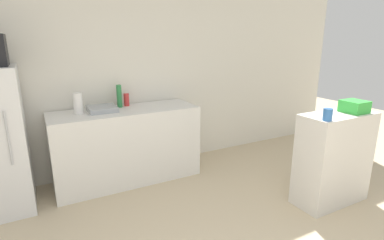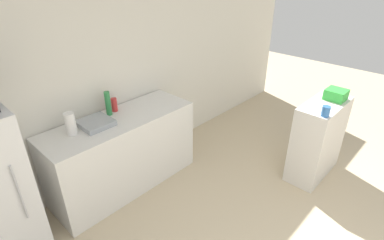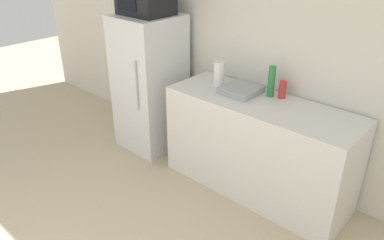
# 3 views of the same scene
# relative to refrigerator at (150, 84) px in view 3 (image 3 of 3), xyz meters

# --- Properties ---
(wall_back) EXTENTS (8.00, 0.06, 2.60)m
(wall_back) POSITION_rel_refrigerator_xyz_m (1.34, 0.44, 0.53)
(wall_back) COLOR silver
(wall_back) RESTS_ON ground_plane
(refrigerator) EXTENTS (0.63, 0.67, 1.54)m
(refrigerator) POSITION_rel_refrigerator_xyz_m (0.00, 0.00, 0.00)
(refrigerator) COLOR silver
(refrigerator) RESTS_ON ground_plane
(counter) EXTENTS (1.81, 0.64, 0.94)m
(counter) POSITION_rel_refrigerator_xyz_m (1.42, 0.07, -0.30)
(counter) COLOR silver
(counter) RESTS_ON ground_plane
(sink_basin) EXTENTS (0.33, 0.34, 0.06)m
(sink_basin) POSITION_rel_refrigerator_xyz_m (1.15, 0.12, 0.20)
(sink_basin) COLOR #9EA3A8
(sink_basin) RESTS_ON counter
(bottle_tall) EXTENTS (0.07, 0.07, 0.29)m
(bottle_tall) POSITION_rel_refrigerator_xyz_m (1.40, 0.23, 0.32)
(bottle_tall) COLOR #2D7F42
(bottle_tall) RESTS_ON counter
(bottle_short) EXTENTS (0.07, 0.07, 0.16)m
(bottle_short) POSITION_rel_refrigerator_xyz_m (1.50, 0.27, 0.25)
(bottle_short) COLOR red
(bottle_short) RESTS_ON counter
(paper_towel_roll) EXTENTS (0.11, 0.11, 0.25)m
(paper_towel_roll) POSITION_rel_refrigerator_xyz_m (0.88, 0.12, 0.29)
(paper_towel_roll) COLOR white
(paper_towel_roll) RESTS_ON counter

